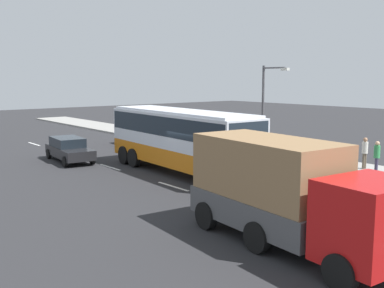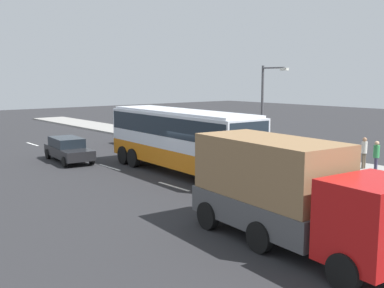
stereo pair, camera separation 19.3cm
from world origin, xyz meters
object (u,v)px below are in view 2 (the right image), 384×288
(cargo_truck, at_px, (289,191))
(car_black_sedan, at_px, (68,149))
(car_red_compact, at_px, (138,136))
(pedestrian_at_crossing, at_px, (364,150))
(street_lamp, at_px, (265,104))
(pedestrian_near_curb, at_px, (376,155))
(coach_bus, at_px, (180,134))

(cargo_truck, bearing_deg, car_black_sedan, -177.73)
(car_red_compact, distance_m, car_black_sedan, 7.76)
(pedestrian_at_crossing, relative_size, street_lamp, 0.30)
(cargo_truck, height_order, pedestrian_near_curb, cargo_truck)
(car_red_compact, height_order, car_black_sedan, car_black_sedan)
(car_red_compact, distance_m, street_lamp, 11.27)
(coach_bus, relative_size, pedestrian_at_crossing, 6.26)
(car_black_sedan, bearing_deg, coach_bus, 29.87)
(cargo_truck, height_order, car_red_compact, cargo_truck)
(pedestrian_near_curb, relative_size, street_lamp, 0.30)
(car_black_sedan, bearing_deg, pedestrian_at_crossing, 46.81)
(cargo_truck, bearing_deg, car_red_compact, 164.38)
(cargo_truck, xyz_separation_m, car_red_compact, (-21.23, 8.05, -1.00))
(coach_bus, distance_m, cargo_truck, 11.59)
(coach_bus, distance_m, pedestrian_at_crossing, 10.37)
(pedestrian_near_curb, height_order, street_lamp, street_lamp)
(car_red_compact, xyz_separation_m, car_black_sedan, (3.06, -7.14, 0.04))
(pedestrian_near_curb, bearing_deg, coach_bus, 5.61)
(coach_bus, relative_size, street_lamp, 1.90)
(car_red_compact, xyz_separation_m, street_lamp, (10.54, 2.80, 2.85))
(coach_bus, bearing_deg, cargo_truck, -17.76)
(pedestrian_at_crossing, height_order, street_lamp, street_lamp)
(car_red_compact, height_order, pedestrian_near_curb, pedestrian_near_curb)
(pedestrian_at_crossing, bearing_deg, cargo_truck, 111.75)
(pedestrian_at_crossing, xyz_separation_m, street_lamp, (-5.98, -1.61, 2.42))
(car_black_sedan, height_order, pedestrian_at_crossing, pedestrian_at_crossing)
(cargo_truck, bearing_deg, street_lamp, 139.73)
(cargo_truck, xyz_separation_m, pedestrian_near_curb, (-3.53, 11.63, -0.57))
(car_red_compact, bearing_deg, street_lamp, 17.80)
(cargo_truck, relative_size, pedestrian_at_crossing, 4.33)
(car_black_sedan, distance_m, pedestrian_at_crossing, 17.74)
(pedestrian_at_crossing, bearing_deg, pedestrian_near_curb, 145.84)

